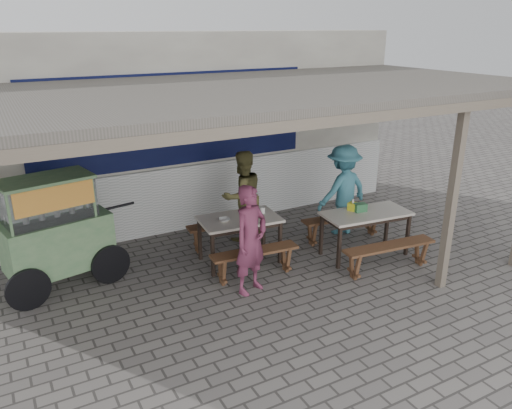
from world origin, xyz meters
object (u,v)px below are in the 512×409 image
at_px(bench_left_wall, 226,229).
at_px(patron_wall_side, 242,196).
at_px(bench_right_street, 389,251).
at_px(condiment_jar, 262,210).
at_px(bench_right_wall, 343,222).
at_px(vendor_cart, 55,229).
at_px(table_right, 366,217).
at_px(tissue_box, 353,206).
at_px(patron_right_table, 343,190).
at_px(bench_left_street, 255,257).
at_px(patron_street_side, 251,240).
at_px(condiment_bowl, 224,220).
at_px(donation_box, 360,207).
at_px(table_left, 239,223).

height_order(bench_left_wall, patron_wall_side, patron_wall_side).
height_order(bench_right_street, condiment_jar, condiment_jar).
distance_m(bench_right_street, bench_right_wall, 1.32).
bearing_deg(vendor_cart, table_right, -27.20).
bearing_deg(tissue_box, patron_right_table, 62.78).
bearing_deg(patron_wall_side, table_right, 127.74).
distance_m(patron_wall_side, condiment_jar, 0.76).
xyz_separation_m(bench_left_street, table_right, (1.97, -0.16, 0.34)).
xyz_separation_m(bench_left_wall, patron_wall_side, (0.40, 0.18, 0.47)).
xyz_separation_m(table_right, vendor_cart, (-4.56, 1.31, 0.23)).
distance_m(vendor_cart, patron_street_side, 2.77).
height_order(tissue_box, condiment_jar, tissue_box).
height_order(bench_right_wall, vendor_cart, vendor_cart).
relative_size(bench_right_wall, condiment_bowl, 9.06).
height_order(bench_right_wall, condiment_bowl, condiment_bowl).
xyz_separation_m(table_right, bench_right_wall, (0.07, 0.65, -0.33)).
bearing_deg(condiment_bowl, vendor_cart, 167.19).
height_order(tissue_box, donation_box, donation_box).
bearing_deg(patron_wall_side, donation_box, 128.18).
xyz_separation_m(patron_street_side, patron_wall_side, (0.74, 1.70, 0.01)).
relative_size(vendor_cart, donation_box, 9.93).
relative_size(table_right, tissue_box, 11.40).
relative_size(bench_right_street, condiment_bowl, 9.06).
bearing_deg(bench_left_street, bench_right_wall, 18.61).
bearing_deg(donation_box, table_right, -55.16).
distance_m(tissue_box, condiment_bowl, 2.12).
bearing_deg(bench_left_wall, patron_right_table, -6.69).
bearing_deg(condiment_bowl, table_right, -19.36).
xyz_separation_m(table_right, patron_right_table, (0.25, 0.93, 0.15)).
xyz_separation_m(bench_left_street, condiment_jar, (0.48, 0.62, 0.47)).
relative_size(table_left, bench_left_wall, 0.96).
xyz_separation_m(table_right, condiment_jar, (-1.49, 0.78, 0.13)).
xyz_separation_m(bench_right_street, tissue_box, (-0.07, 0.84, 0.48)).
bearing_deg(bench_left_street, condiment_bowl, 114.27).
xyz_separation_m(vendor_cart, patron_wall_side, (3.10, 0.24, -0.10)).
xyz_separation_m(donation_box, condiment_jar, (-1.43, 0.70, -0.02)).
bearing_deg(condiment_jar, table_right, -27.68).
bearing_deg(vendor_cart, bench_right_wall, -19.24).
relative_size(bench_left_wall, table_right, 0.92).
bearing_deg(donation_box, patron_right_table, 69.88).
bearing_deg(condiment_jar, bench_right_street, -45.29).
relative_size(patron_street_side, donation_box, 7.93).
xyz_separation_m(bench_right_street, condiment_bowl, (-2.11, 1.42, 0.43)).
relative_size(table_left, condiment_bowl, 7.67).
bearing_deg(bench_left_wall, table_left, -90.00).
bearing_deg(table_left, patron_wall_side, 64.78).
bearing_deg(bench_left_wall, tissue_box, -29.41).
bearing_deg(patron_street_side, patron_wall_side, 45.47).
bearing_deg(tissue_box, bench_left_street, -179.34).
xyz_separation_m(bench_left_street, tissue_box, (1.83, 0.02, 0.48)).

